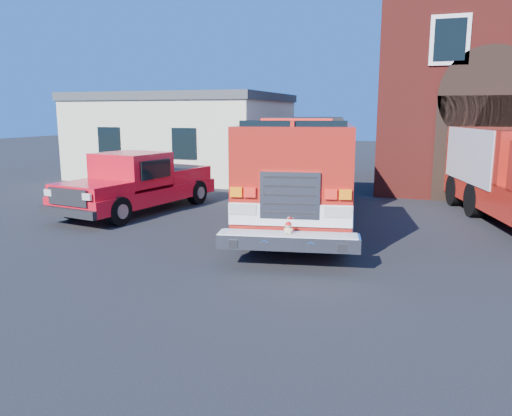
% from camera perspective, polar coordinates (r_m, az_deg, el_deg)
% --- Properties ---
extents(ground, '(100.00, 100.00, 0.00)m').
position_cam_1_polar(ground, '(12.44, 1.82, -4.90)').
color(ground, black).
rests_on(ground, ground).
extents(side_building, '(10.20, 8.20, 4.35)m').
position_cam_1_polar(side_building, '(27.50, -8.09, 8.31)').
color(side_building, beige).
rests_on(side_building, ground).
extents(fire_engine, '(4.82, 10.86, 3.24)m').
position_cam_1_polar(fire_engine, '(15.84, 5.36, 4.65)').
color(fire_engine, black).
rests_on(fire_engine, ground).
extents(pickup_truck, '(3.22, 6.55, 2.05)m').
position_cam_1_polar(pickup_truck, '(17.69, -13.30, 2.75)').
color(pickup_truck, black).
rests_on(pickup_truck, ground).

